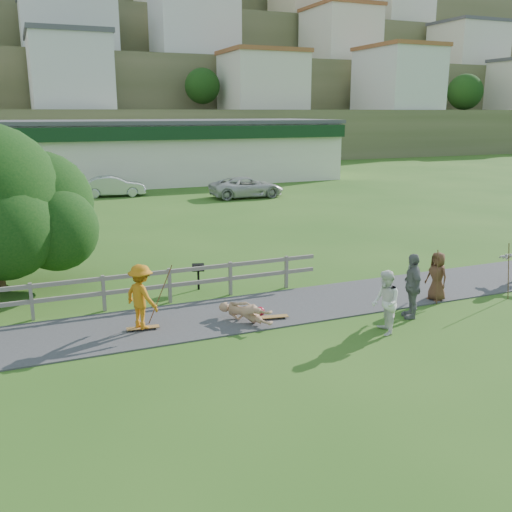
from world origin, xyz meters
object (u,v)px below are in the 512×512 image
object	(u,v)px
spectator_a	(386,303)
bbq	(198,277)
car_white	(247,187)
skater_rider	(142,300)
spectator_b	(412,286)
spectator_c	(437,276)
skater_fallen	(245,312)
car_silver	(113,186)

from	to	relation	value
spectator_a	bbq	size ratio (longest dim) A/B	1.99
car_white	skater_rider	bearing A→B (deg)	153.47
spectator_a	bbq	bearing A→B (deg)	-130.04
spectator_a	spectator_b	size ratio (longest dim) A/B	0.92
spectator_c	car_white	distance (m)	23.12
spectator_b	skater_fallen	bearing A→B (deg)	-88.00
skater_fallen	spectator_a	world-z (taller)	spectator_a
skater_fallen	spectator_b	distance (m)	4.83
spectator_a	car_silver	size ratio (longest dim) A/B	0.40
skater_fallen	bbq	xyz separation A→B (m)	(-0.30, 3.48, 0.12)
skater_fallen	spectator_b	size ratio (longest dim) A/B	0.90
skater_fallen	spectator_c	distance (m)	6.29
skater_rider	skater_fallen	bearing A→B (deg)	-128.41
spectator_a	car_silver	world-z (taller)	spectator_a
skater_fallen	car_silver	xyz separation A→B (m)	(0.55, 26.49, 0.40)
spectator_c	car_silver	distance (m)	27.57
bbq	spectator_c	bearing A→B (deg)	-14.78
skater_rider	spectator_a	distance (m)	6.50
skater_rider	car_white	distance (m)	24.96
bbq	spectator_b	bearing A→B (deg)	-28.76
skater_fallen	car_silver	bearing A→B (deg)	57.65
car_silver	spectator_c	bearing A→B (deg)	-161.96
skater_fallen	spectator_a	xyz separation A→B (m)	(3.14, -2.17, 0.55)
car_white	bbq	bearing A→B (deg)	155.59
spectator_b	bbq	size ratio (longest dim) A/B	2.17
skater_fallen	car_white	xyz separation A→B (m)	(9.00, 22.48, 0.40)
spectator_c	car_silver	world-z (taller)	spectator_c
skater_rider	car_silver	xyz separation A→B (m)	(3.34, 26.01, -0.17)
car_silver	car_white	size ratio (longest dim) A/B	0.84
car_silver	spectator_a	bearing A→B (deg)	-168.74
spectator_c	bbq	bearing A→B (deg)	-130.73
car_silver	car_white	distance (m)	9.35
spectator_a	car_white	world-z (taller)	spectator_a
skater_rider	spectator_a	world-z (taller)	skater_rider
spectator_a	spectator_c	distance (m)	3.55
spectator_a	spectator_b	world-z (taller)	spectator_b
spectator_a	bbq	xyz separation A→B (m)	(-3.45, 5.65, -0.43)
skater_rider	spectator_c	bearing A→B (deg)	-124.61
spectator_b	car_silver	size ratio (longest dim) A/B	0.44
skater_rider	spectator_a	xyz separation A→B (m)	(5.94, -2.66, -0.02)
skater_rider	bbq	distance (m)	3.92
bbq	skater_fallen	bearing A→B (deg)	-68.72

